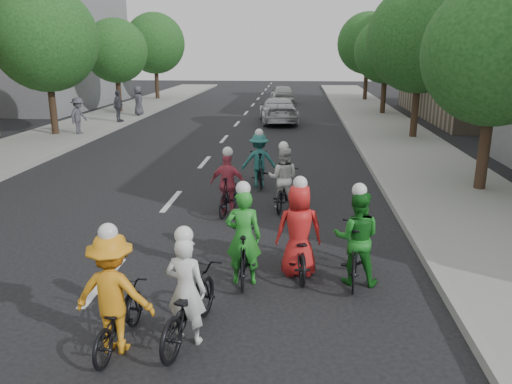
# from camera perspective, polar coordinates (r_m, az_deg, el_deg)

# --- Properties ---
(ground) EXTENTS (120.00, 120.00, 0.00)m
(ground) POSITION_cam_1_polar(r_m,az_deg,el_deg) (9.61, -17.03, -9.78)
(ground) COLOR black
(ground) RESTS_ON ground
(sidewalk_left) EXTENTS (4.00, 80.00, 0.15)m
(sidewalk_left) POSITION_cam_1_polar(r_m,az_deg,el_deg) (21.71, -27.19, 3.63)
(sidewalk_left) COLOR gray
(sidewalk_left) RESTS_ON ground
(curb_left) EXTENTS (0.18, 80.00, 0.18)m
(curb_left) POSITION_cam_1_polar(r_m,az_deg,el_deg) (20.74, -22.61, 3.71)
(curb_left) COLOR #999993
(curb_left) RESTS_ON ground
(sidewalk_right) EXTENTS (4.00, 80.00, 0.15)m
(sidewalk_right) POSITION_cam_1_polar(r_m,az_deg,el_deg) (18.98, 18.59, 3.02)
(sidewalk_right) COLOR gray
(sidewalk_right) RESTS_ON ground
(curb_right) EXTENTS (0.18, 80.00, 0.18)m
(curb_right) POSITION_cam_1_polar(r_m,az_deg,el_deg) (18.61, 12.75, 3.27)
(curb_right) COLOR #999993
(curb_right) RESTS_ON ground
(bldg_sw) EXTENTS (10.00, 14.00, 8.00)m
(bldg_sw) POSITION_cam_1_polar(r_m,az_deg,el_deg) (40.92, -24.38, 14.55)
(bldg_sw) COLOR slate
(bldg_sw) RESTS_ON ground
(bldg_se) EXTENTS (10.00, 14.00, 8.00)m
(bldg_se) POSITION_cam_1_polar(r_m,az_deg,el_deg) (34.36, 27.15, 14.21)
(bldg_se) COLOR gray
(bldg_se) RESTS_ON ground
(tree_l_3) EXTENTS (4.80, 4.80, 6.93)m
(tree_l_3) POSITION_cam_1_polar(r_m,az_deg,el_deg) (25.79, -22.95, 15.80)
(tree_l_3) COLOR black
(tree_l_3) RESTS_ON ground
(tree_l_4) EXTENTS (4.00, 4.00, 5.97)m
(tree_l_4) POSITION_cam_1_polar(r_m,az_deg,el_deg) (34.05, -15.74, 15.26)
(tree_l_4) COLOR black
(tree_l_4) RESTS_ON ground
(tree_l_5) EXTENTS (4.80, 4.80, 6.93)m
(tree_l_5) POSITION_cam_1_polar(r_m,az_deg,el_deg) (42.62, -11.50, 16.31)
(tree_l_5) COLOR black
(tree_l_5) RESTS_ON ground
(tree_r_0) EXTENTS (4.00, 4.00, 5.97)m
(tree_r_0) POSITION_cam_1_polar(r_m,az_deg,el_deg) (15.54, 25.77, 14.10)
(tree_r_0) COLOR black
(tree_r_0) RESTS_ON ground
(tree_r_1) EXTENTS (4.80, 4.80, 6.93)m
(tree_r_1) POSITION_cam_1_polar(r_m,az_deg,el_deg) (24.19, 18.36, 16.30)
(tree_r_1) COLOR black
(tree_r_1) RESTS_ON ground
(tree_r_2) EXTENTS (4.00, 4.00, 5.97)m
(tree_r_2) POSITION_cam_1_polar(r_m,az_deg,el_deg) (33.03, 14.69, 15.33)
(tree_r_2) COLOR black
(tree_r_2) RESTS_ON ground
(tree_r_3) EXTENTS (4.80, 4.80, 6.93)m
(tree_r_3) POSITION_cam_1_polar(r_m,az_deg,el_deg) (41.94, 12.68, 16.25)
(tree_r_3) COLOR black
(tree_r_3) RESTS_ON ground
(cyclist_0) EXTENTS (1.00, 2.03, 1.76)m
(cyclist_0) POSITION_cam_1_polar(r_m,az_deg,el_deg) (7.39, -7.79, -12.31)
(cyclist_0) COLOR black
(cyclist_0) RESTS_ON ground
(cyclist_1) EXTENTS (0.91, 1.88, 1.86)m
(cyclist_1) POSITION_cam_1_polar(r_m,az_deg,el_deg) (9.14, 11.34, -5.93)
(cyclist_1) COLOR black
(cyclist_1) RESTS_ON ground
(cyclist_2) EXTENTS (1.15, 1.66, 1.88)m
(cyclist_2) POSITION_cam_1_polar(r_m,az_deg,el_deg) (7.31, -15.81, -12.07)
(cyclist_2) COLOR black
(cyclist_2) RESTS_ON ground
(cyclist_3) EXTENTS (0.99, 1.72, 1.75)m
(cyclist_3) POSITION_cam_1_polar(r_m,az_deg,el_deg) (12.68, -3.16, 0.30)
(cyclist_3) COLOR black
(cyclist_3) RESTS_ON ground
(cyclist_4) EXTENTS (0.91, 1.86, 1.90)m
(cyclist_4) POSITION_cam_1_polar(r_m,az_deg,el_deg) (9.32, 4.90, -5.50)
(cyclist_4) COLOR black
(cyclist_4) RESTS_ON ground
(cyclist_5) EXTENTS (0.66, 1.61, 1.90)m
(cyclist_5) POSITION_cam_1_polar(r_m,az_deg,el_deg) (8.98, -1.39, -6.34)
(cyclist_5) COLOR black
(cyclist_5) RESTS_ON ground
(cyclist_6) EXTENTS (0.89, 1.93, 1.79)m
(cyclist_6) POSITION_cam_1_polar(r_m,az_deg,el_deg) (13.17, 3.11, 0.87)
(cyclist_6) COLOR black
(cyclist_6) RESTS_ON ground
(cyclist_7) EXTENTS (1.14, 1.87, 1.79)m
(cyclist_7) POSITION_cam_1_polar(r_m,az_deg,el_deg) (15.23, 0.36, 3.20)
(cyclist_7) COLOR black
(cyclist_7) RESTS_ON ground
(follow_car_lead) EXTENTS (2.59, 5.17, 1.44)m
(follow_car_lead) POSITION_cam_1_polar(r_m,az_deg,el_deg) (28.89, 2.56, 9.34)
(follow_car_lead) COLOR silver
(follow_car_lead) RESTS_ON ground
(follow_car_trail) EXTENTS (2.15, 4.32, 1.41)m
(follow_car_trail) POSITION_cam_1_polar(r_m,az_deg,el_deg) (39.73, 3.02, 11.14)
(follow_car_trail) COLOR silver
(follow_car_trail) RESTS_ON ground
(spectator_0) EXTENTS (0.81, 1.20, 1.73)m
(spectator_0) POSITION_cam_1_polar(r_m,az_deg,el_deg) (25.48, -19.62, 8.21)
(spectator_0) COLOR #4F4C59
(spectator_0) RESTS_ON sidewalk_left
(spectator_1) EXTENTS (0.51, 1.05, 1.74)m
(spectator_1) POSITION_cam_1_polar(r_m,az_deg,el_deg) (29.16, -15.47, 9.45)
(spectator_1) COLOR #474753
(spectator_1) RESTS_ON sidewalk_left
(spectator_2) EXTENTS (0.86, 1.01, 1.75)m
(spectator_2) POSITION_cam_1_polar(r_m,az_deg,el_deg) (31.82, -13.29, 10.11)
(spectator_2) COLOR #484753
(spectator_2) RESTS_ON sidewalk_left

